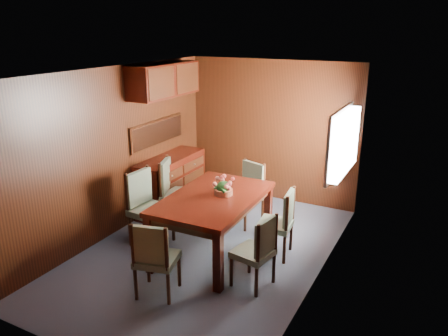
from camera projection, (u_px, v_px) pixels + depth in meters
The scene contains 11 objects.
ground at pixel (207, 251), 5.93m from camera, with size 4.50×4.50×0.00m, color #3D4453.
room_shell at pixel (211, 128), 5.74m from camera, with size 3.06×4.52×2.41m.
sideboard at pixel (171, 183), 7.18m from camera, with size 0.48×1.40×0.90m, color black.
dining_table at pixel (213, 204), 5.71m from camera, with size 1.13×1.76×0.81m.
chair_left_near at pixel (146, 203), 6.03m from camera, with size 0.51×0.53×1.05m.
chair_left_far at pixel (173, 189), 6.59m from camera, with size 0.61×0.62×1.04m.
chair_right_near at pixel (258, 248), 4.99m from camera, with size 0.48×0.49×0.90m.
chair_right_far at pixel (280, 220), 5.68m from camera, with size 0.47×0.49×0.93m.
chair_head at pixel (154, 256), 4.79m from camera, with size 0.53×0.52×0.93m.
chair_foot at pixel (248, 190), 6.66m from camera, with size 0.58×0.57×0.97m.
flower_centerpiece at pixel (224, 186), 5.69m from camera, with size 0.26×0.26×0.26m.
Camera 1 is at (2.65, -4.57, 2.93)m, focal length 35.00 mm.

